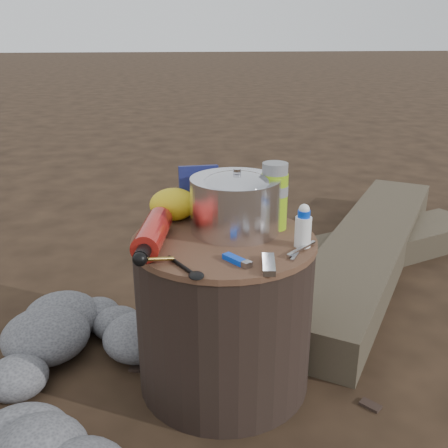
{
  "coord_description": "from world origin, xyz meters",
  "views": [
    {
      "loc": [
        -0.18,
        -1.22,
        0.94
      ],
      "look_at": [
        0.0,
        0.0,
        0.48
      ],
      "focal_mm": 40.88,
      "sensor_mm": 36.0,
      "label": 1
    }
  ],
  "objects": [
    {
      "name": "spork",
      "position": [
        -0.12,
        -0.16,
        0.45
      ],
      "size": [
        0.09,
        0.13,
        0.01
      ],
      "primitive_type": null,
      "rotation": [
        0.0,
        0.0,
        0.46
      ],
      "color": "black",
      "rests_on": "stump"
    },
    {
      "name": "fuel_bottle",
      "position": [
        -0.18,
        -0.03,
        0.47
      ],
      "size": [
        0.12,
        0.29,
        0.07
      ],
      "primitive_type": null,
      "rotation": [
        0.0,
        0.0,
        -0.2
      ],
      "color": "red",
      "rests_on": "stump"
    },
    {
      "name": "thermos",
      "position": [
        0.14,
        0.06,
        0.53
      ],
      "size": [
        0.07,
        0.07,
        0.18
      ],
      "primitive_type": "cylinder",
      "color": "#89BB17",
      "rests_on": "stump"
    },
    {
      "name": "multitool",
      "position": [
        0.08,
        -0.19,
        0.45
      ],
      "size": [
        0.05,
        0.1,
        0.01
      ],
      "primitive_type": "cube",
      "rotation": [
        0.0,
        0.0,
        -0.19
      ],
      "color": "#A1A1A6",
      "rests_on": "stump"
    },
    {
      "name": "pot_grabber",
      "position": [
        0.17,
        -0.12,
        0.45
      ],
      "size": [
        0.1,
        0.11,
        0.01
      ],
      "primitive_type": null,
      "rotation": [
        0.0,
        0.0,
        -0.7
      ],
      "color": "#A1A1A6",
      "rests_on": "stump"
    },
    {
      "name": "foil_windscreen",
      "position": [
        0.04,
        0.05,
        0.51
      ],
      "size": [
        0.24,
        0.24,
        0.15
      ],
      "primitive_type": "cylinder",
      "color": "silver",
      "rests_on": "stump"
    },
    {
      "name": "log_main",
      "position": [
        0.74,
        0.7,
        0.07
      ],
      "size": [
        1.24,
        1.6,
        0.15
      ],
      "primitive_type": "cube",
      "rotation": [
        0.0,
        0.0,
        -0.61
      ],
      "color": "#43392B",
      "rests_on": "ground"
    },
    {
      "name": "log_small",
      "position": [
        0.66,
        0.69,
        0.06
      ],
      "size": [
        1.36,
        0.7,
        0.11
      ],
      "primitive_type": "cube",
      "rotation": [
        0.0,
        0.0,
        -1.22
      ],
      "color": "#43392B",
      "rests_on": "ground"
    },
    {
      "name": "lighter",
      "position": [
        0.0,
        -0.15,
        0.45
      ],
      "size": [
        0.06,
        0.08,
        0.01
      ],
      "primitive_type": "cube",
      "rotation": [
        0.0,
        0.0,
        0.58
      ],
      "color": "blue",
      "rests_on": "stump"
    },
    {
      "name": "ground",
      "position": [
        0.0,
        0.0,
        0.0
      ],
      "size": [
        60.0,
        60.0,
        0.0
      ],
      "primitive_type": "plane",
      "color": "black",
      "rests_on": "ground"
    },
    {
      "name": "rock_ring",
      "position": [
        -0.39,
        -0.04,
        0.08
      ],
      "size": [
        0.39,
        0.85,
        0.17
      ],
      "primitive_type": null,
      "color": "#545458",
      "rests_on": "ground"
    },
    {
      "name": "food_pouch",
      "position": [
        -0.04,
        0.2,
        0.51
      ],
      "size": [
        0.11,
        0.03,
        0.14
      ],
      "primitive_type": "cube",
      "rotation": [
        0.0,
        0.0,
        0.03
      ],
      "color": "navy",
      "rests_on": "stump"
    },
    {
      "name": "squeeze_bottle",
      "position": [
        0.19,
        -0.08,
        0.49
      ],
      "size": [
        0.04,
        0.04,
        0.1
      ],
      "primitive_type": "cylinder",
      "color": "white",
      "rests_on": "stump"
    },
    {
      "name": "travel_mug",
      "position": [
        0.14,
        0.12,
        0.5
      ],
      "size": [
        0.07,
        0.07,
        0.11
      ],
      "primitive_type": "cylinder",
      "color": "black",
      "rests_on": "stump"
    },
    {
      "name": "stuff_sack",
      "position": [
        -0.12,
        0.16,
        0.49
      ],
      "size": [
        0.13,
        0.11,
        0.09
      ],
      "primitive_type": "ellipsoid",
      "color": "yellow",
      "rests_on": "stump"
    },
    {
      "name": "stump",
      "position": [
        0.0,
        0.0,
        0.22
      ],
      "size": [
        0.48,
        0.48,
        0.44
      ],
      "primitive_type": "cylinder",
      "color": "black",
      "rests_on": "ground"
    },
    {
      "name": "camping_pot",
      "position": [
        0.04,
        0.02,
        0.53
      ],
      "size": [
        0.17,
        0.17,
        0.17
      ],
      "primitive_type": "cylinder",
      "color": "silver",
      "rests_on": "stump"
    }
  ]
}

